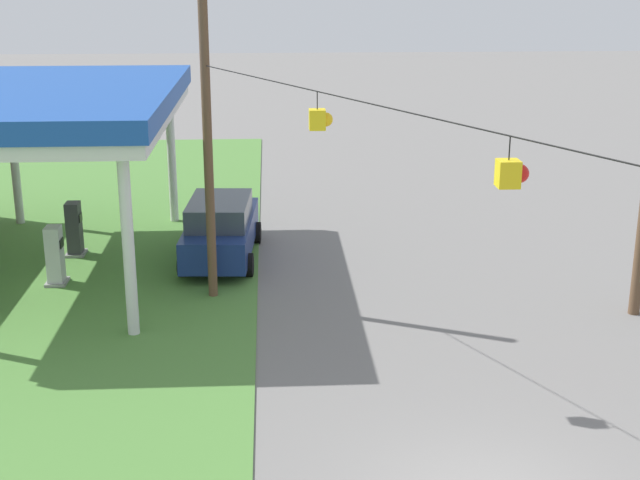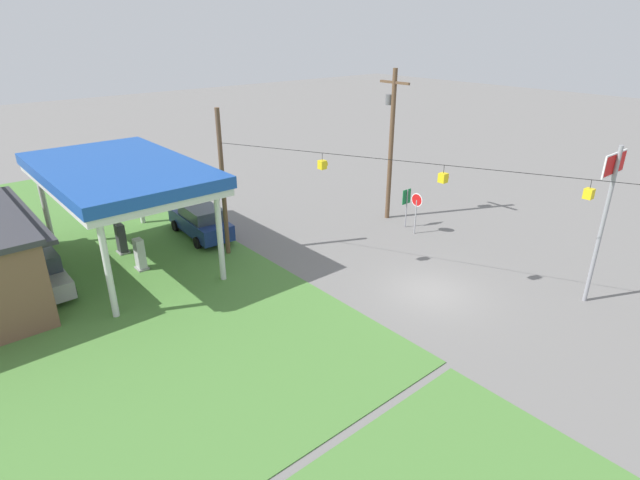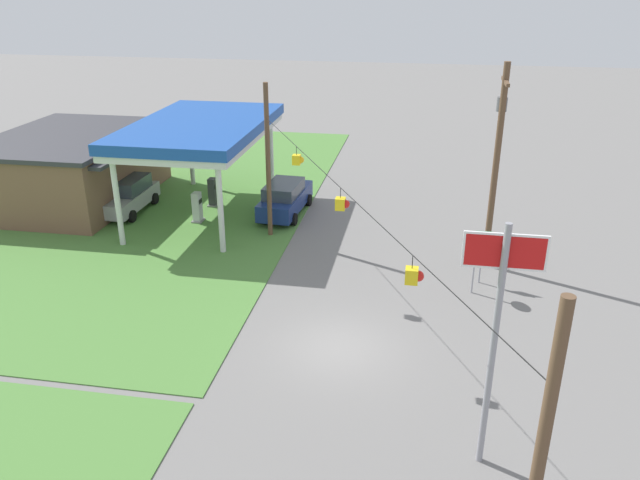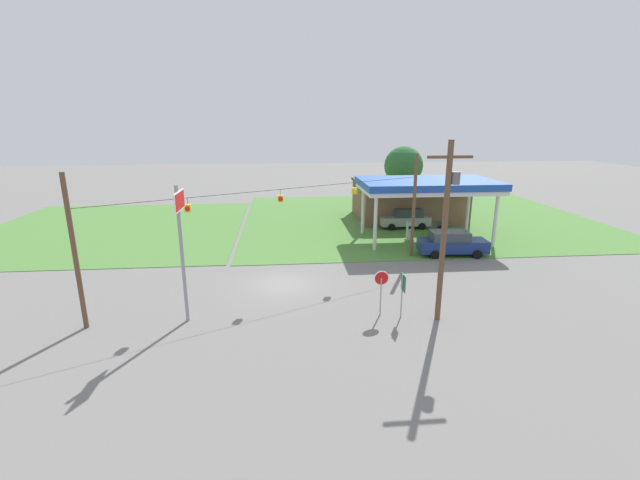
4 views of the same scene
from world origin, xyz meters
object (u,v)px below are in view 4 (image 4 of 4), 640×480
at_px(fuel_pump_near, 410,232).
at_px(stop_sign_overhead, 181,229).
at_px(gas_station_store, 408,200).
at_px(fuel_pump_far, 439,231).
at_px(car_at_pumps_rear, 405,218).
at_px(car_at_pumps_front, 452,243).
at_px(stop_sign_roadside, 381,283).
at_px(route_sign, 403,287).
at_px(utility_pole_main, 446,224).
at_px(tree_behind_station, 404,166).
at_px(gas_station_canopy, 427,186).

height_order(fuel_pump_near, stop_sign_overhead, stop_sign_overhead).
height_order(gas_station_store, fuel_pump_far, gas_station_store).
bearing_deg(fuel_pump_near, car_at_pumps_rear, 78.72).
distance_m(car_at_pumps_front, stop_sign_overhead, 20.67).
relative_size(fuel_pump_far, stop_sign_roadside, 0.67).
bearing_deg(gas_station_store, car_at_pumps_front, -91.38).
bearing_deg(stop_sign_roadside, route_sign, 161.02).
bearing_deg(utility_pole_main, tree_behind_station, 77.59).
distance_m(fuel_pump_near, stop_sign_roadside, 15.49).
distance_m(car_at_pumps_front, car_at_pumps_rear, 8.92).
height_order(fuel_pump_far, utility_pole_main, utility_pole_main).
xyz_separation_m(gas_station_canopy, stop_sign_roadside, (-7.17, -14.29, -2.93)).
xyz_separation_m(car_at_pumps_rear, route_sign, (-5.70, -19.09, 0.74)).
xyz_separation_m(gas_station_store, car_at_pumps_rear, (-1.38, -4.03, -1.02)).
distance_m(fuel_pump_far, stop_sign_overhead, 23.58).
bearing_deg(fuel_pump_far, gas_station_store, 92.08).
height_order(route_sign, utility_pole_main, utility_pole_main).
bearing_deg(gas_station_canopy, gas_station_store, 83.39).
bearing_deg(stop_sign_roadside, car_at_pumps_rear, -109.86).
bearing_deg(stop_sign_roadside, fuel_pump_far, -120.61).
xyz_separation_m(fuel_pump_near, car_at_pumps_front, (1.96, -4.43, 0.19)).
height_order(route_sign, tree_behind_station, tree_behind_station).
bearing_deg(tree_behind_station, stop_sign_roadside, -107.66).
relative_size(fuel_pump_near, tree_behind_station, 0.24).
xyz_separation_m(car_at_pumps_front, route_sign, (-6.77, -10.23, 0.73)).
bearing_deg(fuel_pump_near, stop_sign_overhead, -138.65).
bearing_deg(car_at_pumps_front, fuel_pump_near, 117.32).
bearing_deg(stop_sign_roadside, tree_behind_station, -107.66).
xyz_separation_m(gas_station_canopy, fuel_pump_near, (-1.29, -0.00, -3.95)).
height_order(fuel_pump_near, route_sign, route_sign).
bearing_deg(car_at_pumps_front, gas_station_store, 92.08).
xyz_separation_m(stop_sign_roadside, stop_sign_overhead, (-10.05, 0.27, 3.08)).
bearing_deg(gas_station_canopy, route_sign, -112.61).
xyz_separation_m(gas_station_canopy, gas_station_store, (0.98, 8.47, -2.75)).
relative_size(gas_station_store, fuel_pump_far, 6.50).
bearing_deg(tree_behind_station, car_at_pumps_rear, -104.32).
xyz_separation_m(utility_pole_main, tree_behind_station, (7.08, 32.14, -0.48)).
distance_m(car_at_pumps_rear, stop_sign_roadside, 19.93).
relative_size(fuel_pump_near, stop_sign_overhead, 0.24).
relative_size(fuel_pump_far, car_at_pumps_front, 0.32).
bearing_deg(tree_behind_station, gas_station_store, -102.09).
relative_size(utility_pole_main, tree_behind_station, 1.30).
height_order(fuel_pump_near, tree_behind_station, tree_behind_station).
height_order(stop_sign_roadside, tree_behind_station, tree_behind_station).
xyz_separation_m(fuel_pump_near, tree_behind_station, (4.12, 17.11, 3.87)).
relative_size(gas_station_canopy, utility_pole_main, 1.23).
distance_m(fuel_pump_far, car_at_pumps_front, 4.47).
bearing_deg(stop_sign_overhead, route_sign, -3.28).
height_order(stop_sign_roadside, utility_pole_main, utility_pole_main).
height_order(stop_sign_overhead, utility_pole_main, utility_pole_main).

